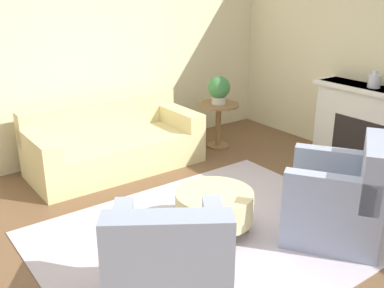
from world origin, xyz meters
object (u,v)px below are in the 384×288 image
object	(u,v)px
couch	(114,145)
vase_mantel_near	(374,81)
armchair_left	(169,275)
ottoman_table	(214,206)
potted_plant_on_side_table	(219,89)
armchair_right	(339,201)
side_table	(218,117)

from	to	relation	value
couch	vase_mantel_near	bearing A→B (deg)	-34.99
couch	armchair_left	bearing A→B (deg)	-109.56
couch	ottoman_table	xyz separation A→B (m)	(0.05, -1.99, -0.03)
vase_mantel_near	potted_plant_on_side_table	distance (m)	2.02
armchair_right	side_table	xyz separation A→B (m)	(0.66, 2.56, 0.07)
armchair_right	potted_plant_on_side_table	world-z (taller)	potted_plant_on_side_table
couch	armchair_right	world-z (taller)	armchair_right
armchair_left	ottoman_table	xyz separation A→B (m)	(1.03, 0.77, -0.11)
potted_plant_on_side_table	armchair_left	bearing A→B (deg)	-134.87
armchair_right	side_table	distance (m)	2.64
armchair_left	side_table	bearing A→B (deg)	45.13
couch	vase_mantel_near	distance (m)	3.36
side_table	vase_mantel_near	size ratio (longest dim) A/B	2.95
side_table	potted_plant_on_side_table	distance (m)	0.41
ottoman_table	side_table	xyz separation A→B (m)	(1.52, 1.79, 0.18)
ottoman_table	side_table	size ratio (longest dim) A/B	1.15
armchair_right	potted_plant_on_side_table	distance (m)	2.68
armchair_left	armchair_right	bearing A→B (deg)	0.00
vase_mantel_near	potted_plant_on_side_table	world-z (taller)	vase_mantel_near
side_table	couch	bearing A→B (deg)	172.76
couch	potted_plant_on_side_table	bearing A→B (deg)	-7.24
vase_mantel_near	ottoman_table	bearing A→B (deg)	-177.44
potted_plant_on_side_table	couch	bearing A→B (deg)	172.76
couch	armchair_left	xyz separation A→B (m)	(-0.98, -2.76, 0.08)
couch	vase_mantel_near	xyz separation A→B (m)	(2.67, -1.87, 0.83)
armchair_right	side_table	size ratio (longest dim) A/B	1.75
couch	side_table	distance (m)	1.59
couch	vase_mantel_near	world-z (taller)	vase_mantel_near
couch	potted_plant_on_side_table	size ratio (longest dim) A/B	5.53
couch	armchair_right	xyz separation A→B (m)	(0.91, -2.76, 0.08)
ottoman_table	potted_plant_on_side_table	size ratio (longest dim) A/B	1.92
ottoman_table	side_table	distance (m)	2.35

